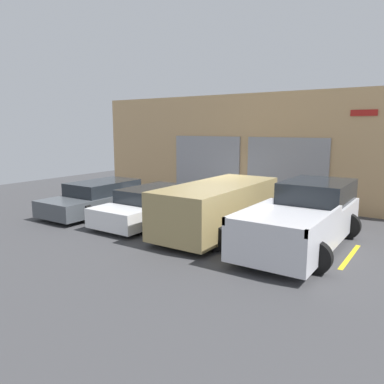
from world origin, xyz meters
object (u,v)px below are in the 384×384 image
at_px(pickup_truck, 305,217).
at_px(van_right, 218,206).
at_px(sedan_white, 154,205).
at_px(sedan_side, 102,197).

height_order(pickup_truck, van_right, pickup_truck).
bearing_deg(van_right, sedan_white, 179.51).
relative_size(sedan_white, van_right, 0.92).
relative_size(sedan_side, van_right, 0.97).
bearing_deg(sedan_white, sedan_side, 179.91).
bearing_deg(van_right, sedan_side, 179.71).
distance_m(pickup_truck, van_right, 2.63).
bearing_deg(sedan_white, pickup_truck, 2.97).
relative_size(sedan_white, sedan_side, 0.95).
xyz_separation_m(pickup_truck, sedan_side, (-7.82, -0.27, -0.22)).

